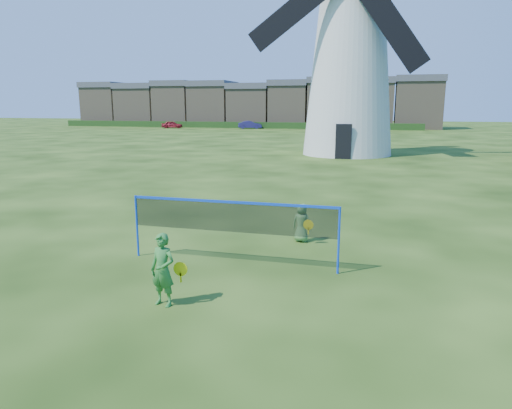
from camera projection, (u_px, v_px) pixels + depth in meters
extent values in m
plane|color=black|center=(242.00, 273.00, 10.66)|extent=(220.00, 220.00, 0.00)
cube|color=black|center=(343.00, 142.00, 32.95)|extent=(1.11, 0.13, 2.45)
cube|color=black|center=(347.00, 78.00, 32.69)|extent=(0.78, 0.13, 1.00)
cube|color=black|center=(349.00, 25.00, 32.45)|extent=(0.67, 0.13, 0.89)
cube|color=black|center=(298.00, 7.00, 32.57)|extent=(7.24, 0.11, 5.83)
cube|color=black|center=(388.00, 18.00, 31.23)|extent=(5.83, 0.11, 7.24)
cylinder|color=blue|center=(137.00, 226.00, 11.73)|extent=(0.05, 0.05, 1.55)
cylinder|color=blue|center=(339.00, 241.00, 10.46)|extent=(0.05, 0.05, 1.55)
cube|color=black|center=(232.00, 217.00, 11.01)|extent=(5.00, 0.01, 0.70)
cube|color=blue|center=(232.00, 202.00, 10.94)|extent=(5.00, 0.02, 0.06)
imported|color=#317B31|center=(163.00, 270.00, 8.81)|extent=(0.57, 0.43, 1.41)
cylinder|color=#FFE90D|center=(180.00, 269.00, 8.91)|extent=(0.28, 0.02, 0.28)
cube|color=#FFE90D|center=(181.00, 277.00, 8.94)|extent=(0.03, 0.02, 0.20)
imported|color=#5C9849|center=(302.00, 223.00, 13.01)|extent=(0.58, 0.44, 1.08)
cylinder|color=#FFE90D|center=(308.00, 225.00, 12.74)|extent=(0.28, 0.02, 0.28)
cube|color=#FFE90D|center=(308.00, 231.00, 12.78)|extent=(0.03, 0.02, 0.20)
cube|color=#8D775E|center=(108.00, 107.00, 90.29)|extent=(6.74, 8.00, 6.92)
cube|color=#4C4C54|center=(106.00, 85.00, 89.47)|extent=(7.04, 8.40, 1.00)
cube|color=#8D775E|center=(142.00, 107.00, 88.46)|extent=(7.34, 8.00, 6.65)
cube|color=#4C4C54|center=(141.00, 87.00, 87.66)|extent=(7.64, 8.40, 1.00)
cube|color=#8D775E|center=(177.00, 106.00, 86.59)|extent=(6.45, 8.00, 7.01)
cube|color=#4C4C54|center=(176.00, 84.00, 85.76)|extent=(6.75, 8.40, 1.00)
cube|color=#8D775E|center=(213.00, 107.00, 84.83)|extent=(6.98, 8.00, 6.91)
cube|color=#4C4C54|center=(212.00, 84.00, 84.01)|extent=(7.28, 8.40, 1.00)
cube|color=#8D775E|center=(252.00, 108.00, 83.03)|extent=(7.04, 8.00, 6.41)
cube|color=#4C4C54|center=(252.00, 87.00, 82.26)|extent=(7.34, 8.40, 1.00)
cube|color=#8D775E|center=(291.00, 107.00, 81.21)|extent=(6.34, 8.00, 6.87)
cube|color=#4C4C54|center=(291.00, 84.00, 80.39)|extent=(6.64, 8.40, 1.00)
cube|color=#8D775E|center=(330.00, 106.00, 79.45)|extent=(6.59, 8.00, 7.24)
cube|color=#4C4C54|center=(331.00, 81.00, 78.60)|extent=(6.89, 8.40, 1.00)
cube|color=#8D775E|center=(372.00, 106.00, 77.70)|extent=(6.76, 8.00, 7.12)
cube|color=#4C4C54|center=(373.00, 81.00, 76.86)|extent=(7.06, 8.40, 1.00)
cube|color=#8D775E|center=(418.00, 106.00, 75.85)|extent=(7.11, 8.00, 7.32)
cube|color=#4C4C54|center=(420.00, 79.00, 74.98)|extent=(7.41, 8.40, 1.00)
cube|color=#193814|center=(229.00, 125.00, 78.49)|extent=(62.00, 0.80, 1.00)
imported|color=maroon|center=(172.00, 125.00, 77.45)|extent=(3.65, 2.21, 1.16)
imported|color=navy|center=(250.00, 125.00, 75.83)|extent=(4.02, 2.28, 1.25)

